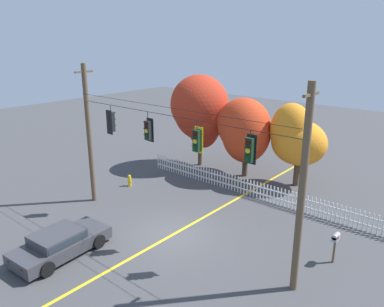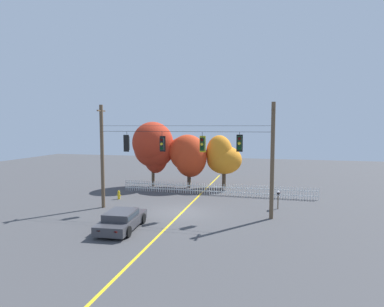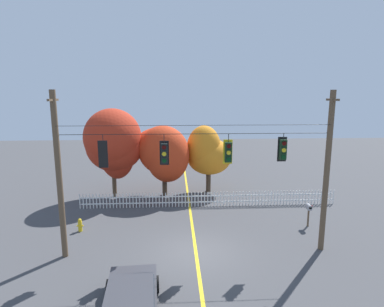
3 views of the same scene
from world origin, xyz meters
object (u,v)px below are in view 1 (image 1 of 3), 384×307
(traffic_signal_northbound_secondary, at_px, (148,130))
(roadside_mailbox, at_px, (336,239))
(traffic_signal_eastbound_side, at_px, (250,150))
(parked_car, at_px, (60,242))
(traffic_signal_southbound_primary, at_px, (197,141))
(autumn_maple_mid, at_px, (244,126))
(autumn_maple_near_fence, at_px, (201,110))
(fire_hydrant, at_px, (130,180))
(traffic_signal_northbound_primary, at_px, (111,122))
(autumn_oak_far_east, at_px, (296,138))

(traffic_signal_northbound_secondary, height_order, roadside_mailbox, traffic_signal_northbound_secondary)
(traffic_signal_eastbound_side, height_order, parked_car, traffic_signal_eastbound_side)
(roadside_mailbox, bearing_deg, traffic_signal_eastbound_side, -134.97)
(traffic_signal_southbound_primary, bearing_deg, autumn_maple_mid, 110.55)
(traffic_signal_southbound_primary, distance_m, roadside_mailbox, 7.12)
(autumn_maple_near_fence, relative_size, roadside_mailbox, 4.90)
(traffic_signal_eastbound_side, distance_m, fire_hydrant, 11.84)
(traffic_signal_northbound_primary, relative_size, traffic_signal_northbound_secondary, 1.03)
(autumn_maple_near_fence, relative_size, autumn_maple_mid, 1.24)
(traffic_signal_northbound_primary, distance_m, traffic_signal_northbound_secondary, 2.75)
(traffic_signal_northbound_secondary, height_order, fire_hydrant, traffic_signal_northbound_secondary)
(traffic_signal_northbound_primary, xyz_separation_m, parked_car, (1.66, -4.44, -4.39))
(traffic_signal_northbound_secondary, bearing_deg, traffic_signal_eastbound_side, 0.00)
(parked_car, bearing_deg, traffic_signal_eastbound_side, 33.85)
(autumn_maple_near_fence, bearing_deg, autumn_oak_far_east, 5.76)
(traffic_signal_northbound_primary, xyz_separation_m, traffic_signal_eastbound_side, (8.31, 0.02, 0.10))
(autumn_maple_near_fence, distance_m, roadside_mailbox, 14.04)
(parked_car, bearing_deg, autumn_maple_mid, 87.07)
(autumn_oak_far_east, xyz_separation_m, parked_car, (-4.09, -14.04, -2.57))
(autumn_maple_near_fence, bearing_deg, traffic_signal_northbound_primary, -82.17)
(traffic_signal_eastbound_side, height_order, roadside_mailbox, traffic_signal_eastbound_side)
(autumn_maple_mid, bearing_deg, traffic_signal_northbound_secondary, -87.45)
(traffic_signal_southbound_primary, xyz_separation_m, parked_car, (-4.06, -4.46, -4.40))
(fire_hydrant, height_order, roadside_mailbox, roadside_mailbox)
(traffic_signal_eastbound_side, bearing_deg, roadside_mailbox, 45.03)
(traffic_signal_southbound_primary, relative_size, fire_hydrant, 1.91)
(fire_hydrant, bearing_deg, traffic_signal_southbound_primary, -19.47)
(autumn_maple_mid, distance_m, autumn_oak_far_east, 3.46)
(traffic_signal_northbound_secondary, xyz_separation_m, autumn_oak_far_east, (3.00, 9.58, -1.80))
(autumn_maple_mid, relative_size, autumn_oak_far_east, 1.01)
(autumn_maple_near_fence, height_order, parked_car, autumn_maple_near_fence)
(traffic_signal_northbound_primary, height_order, fire_hydrant, traffic_signal_northbound_primary)
(autumn_maple_mid, bearing_deg, traffic_signal_eastbound_side, -56.46)
(traffic_signal_northbound_primary, height_order, roadside_mailbox, traffic_signal_northbound_primary)
(traffic_signal_northbound_secondary, relative_size, roadside_mailbox, 1.07)
(traffic_signal_northbound_secondary, xyz_separation_m, traffic_signal_southbound_primary, (2.97, 0.00, 0.03))
(traffic_signal_southbound_primary, height_order, parked_car, traffic_signal_southbound_primary)
(autumn_maple_mid, xyz_separation_m, autumn_oak_far_east, (3.40, 0.58, -0.33))
(autumn_maple_near_fence, bearing_deg, traffic_signal_eastbound_side, -42.94)
(autumn_maple_mid, xyz_separation_m, parked_car, (-0.69, -13.46, -2.90))
(traffic_signal_eastbound_side, distance_m, autumn_oak_far_east, 10.10)
(autumn_maple_near_fence, distance_m, fire_hydrant, 7.23)
(traffic_signal_southbound_primary, height_order, roadside_mailbox, traffic_signal_southbound_primary)
(traffic_signal_eastbound_side, xyz_separation_m, roadside_mailbox, (2.71, 2.71, -3.99))
(traffic_signal_northbound_primary, bearing_deg, roadside_mailbox, 13.92)
(traffic_signal_northbound_secondary, relative_size, parked_car, 0.33)
(traffic_signal_eastbound_side, xyz_separation_m, autumn_maple_near_fence, (-9.54, 8.87, -0.93))
(autumn_maple_near_fence, height_order, autumn_oak_far_east, autumn_maple_near_fence)
(traffic_signal_northbound_primary, relative_size, autumn_maple_near_fence, 0.23)
(traffic_signal_southbound_primary, bearing_deg, autumn_oak_far_east, 89.84)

